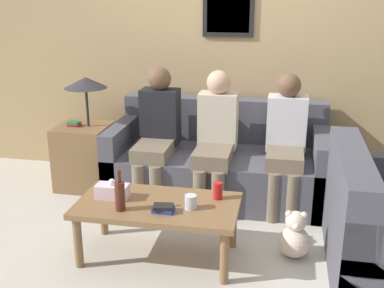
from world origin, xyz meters
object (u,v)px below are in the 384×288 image
Objects in this scene: coffee_table at (158,210)px; drinking_glass at (191,202)px; wine_bottle at (120,195)px; person_middle at (216,135)px; couch_main at (219,163)px; teddy_bear at (295,237)px; person_right at (286,138)px; person_left at (157,130)px.

drinking_glass is at bearing -9.30° from coffee_table.
coffee_table is 0.27m from drinking_glass.
wine_bottle is 1.26m from person_middle.
couch_main is 5.47× the size of teddy_bear.
couch_main is 1.46m from wine_bottle.
coffee_table is at bearing -128.96° from person_right.
drinking_glass is (0.46, 0.11, -0.06)m from wine_bottle.
wine_bottle is 0.25× the size of person_left.
couch_main is at bearing 70.51° from wine_bottle.
person_middle is (-0.01, -0.19, 0.34)m from couch_main.
person_right reaches higher than couch_main.
person_left is (-0.06, 1.19, 0.10)m from wine_bottle.
couch_main is 20.04× the size of drinking_glass.
wine_bottle is 2.98× the size of drinking_glass.
couch_main is at bearing 124.18° from teddy_bear.
wine_bottle is 0.25× the size of person_middle.
person_left reaches higher than wine_bottle.
coffee_table is 1.00m from teddy_bear.
wine_bottle is 0.25× the size of person_right.
couch_main is 0.39m from person_middle.
person_middle is 0.60m from person_right.
teddy_bear is at bearing -83.51° from person_right.
person_right reaches higher than drinking_glass.
teddy_bear is (1.24, -0.85, -0.48)m from person_left.
person_left is 1.14m from person_right.
wine_bottle reaches higher than coffee_table.
couch_main reaches higher than drinking_glass.
person_middle reaches higher than coffee_table.
wine_bottle is 1.19m from person_left.
drinking_glass is at bearing 13.71° from wine_bottle.
wine_bottle is at bearing -109.49° from couch_main.
person_right reaches higher than coffee_table.
teddy_bear is at bearing 15.97° from wine_bottle.
person_left reaches higher than person_right.
couch_main is at bearing 166.24° from person_right.
person_right is at bearing 1.18° from person_left.
person_right is at bearing -13.76° from couch_main.
wine_bottle is at bearing -164.03° from teddy_bear.
person_left is 1.02× the size of person_right.
wine_bottle is at bearing -166.29° from drinking_glass.
drinking_glass is at bearing -119.14° from person_right.
person_middle is (0.54, -0.02, -0.00)m from person_left.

